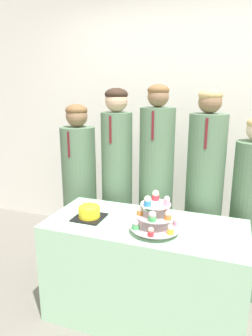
{
  "coord_description": "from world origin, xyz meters",
  "views": [
    {
      "loc": [
        0.52,
        -1.5,
        1.6
      ],
      "look_at": [
        -0.15,
        0.34,
        1.1
      ],
      "focal_mm": 32.0,
      "sensor_mm": 36.0,
      "label": 1
    }
  ],
  "objects": [
    {
      "name": "student_4",
      "position": [
        0.68,
        0.84,
        0.67
      ],
      "size": [
        0.3,
        0.3,
        1.43
      ],
      "color": "#567556",
      "rests_on": "ground_plane"
    },
    {
      "name": "wall_back",
      "position": [
        0.0,
        1.63,
        1.35
      ],
      "size": [
        9.0,
        0.06,
        2.7
      ],
      "color": "silver",
      "rests_on": "ground_plane"
    },
    {
      "name": "table",
      "position": [
        0.0,
        0.31,
        0.37
      ],
      "size": [
        1.35,
        0.61,
        0.73
      ],
      "color": "#A8DBB2",
      "rests_on": "ground_plane"
    },
    {
      "name": "student_3",
      "position": [
        0.33,
        0.84,
        0.77
      ],
      "size": [
        0.29,
        0.3,
        1.62
      ],
      "color": "#567556",
      "rests_on": "ground_plane"
    },
    {
      "name": "student_0",
      "position": [
        -0.79,
        0.84,
        0.71
      ],
      "size": [
        0.31,
        0.32,
        1.49
      ],
      "color": "#567556",
      "rests_on": "ground_plane"
    },
    {
      "name": "student_1",
      "position": [
        -0.42,
        0.84,
        0.79
      ],
      "size": [
        0.27,
        0.27,
        1.63
      ],
      "color": "#567556",
      "rests_on": "ground_plane"
    },
    {
      "name": "student_2",
      "position": [
        -0.07,
        0.84,
        0.79
      ],
      "size": [
        0.28,
        0.29,
        1.65
      ],
      "color": "#567556",
      "rests_on": "ground_plane"
    },
    {
      "name": "cake_knife",
      "position": [
        -0.24,
        0.08,
        0.73
      ],
      "size": [
        0.25,
        0.1,
        0.01
      ],
      "rotation": [
        0.0,
        0.0,
        0.34
      ],
      "color": "silver",
      "rests_on": "table"
    },
    {
      "name": "cupcake_stand",
      "position": [
        0.09,
        0.2,
        0.85
      ],
      "size": [
        0.32,
        0.32,
        0.26
      ],
      "color": "silver",
      "rests_on": "table"
    },
    {
      "name": "round_cake",
      "position": [
        -0.39,
        0.26,
        0.78
      ],
      "size": [
        0.21,
        0.21,
        0.11
      ],
      "color": "black",
      "rests_on": "table"
    }
  ]
}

